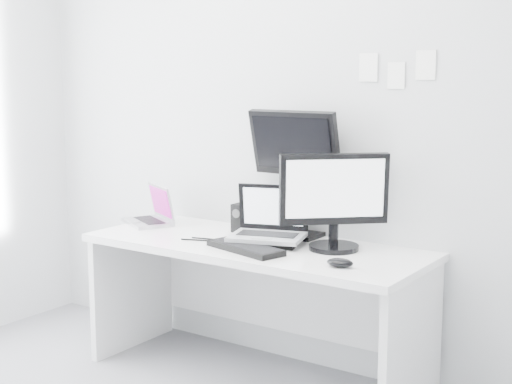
% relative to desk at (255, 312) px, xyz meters
% --- Properties ---
extents(back_wall, '(3.60, 0.00, 3.60)m').
position_rel_desk_xyz_m(back_wall, '(0.00, 0.35, 0.99)').
color(back_wall, '#BCBEC1').
rests_on(back_wall, ground).
extents(desk, '(1.80, 0.70, 0.73)m').
position_rel_desk_xyz_m(desk, '(0.00, 0.00, 0.00)').
color(desk, white).
rests_on(desk, ground).
extents(macbook, '(0.39, 0.35, 0.23)m').
position_rel_desk_xyz_m(macbook, '(-0.79, 0.06, 0.48)').
color(macbook, '#AFAFB3').
rests_on(macbook, desk).
extents(speaker, '(0.10, 0.10, 0.16)m').
position_rel_desk_xyz_m(speaker, '(-0.22, 0.18, 0.44)').
color(speaker, black).
rests_on(speaker, desk).
extents(dell_laptop, '(0.44, 0.38, 0.31)m').
position_rel_desk_xyz_m(dell_laptop, '(0.07, 0.00, 0.52)').
color(dell_laptop, '#9FA1A5').
rests_on(dell_laptop, desk).
extents(rear_monitor, '(0.51, 0.18, 0.69)m').
position_rel_desk_xyz_m(rear_monitor, '(0.09, 0.26, 0.71)').
color(rear_monitor, black).
rests_on(rear_monitor, desk).
extents(samsung_monitor, '(0.57, 0.55, 0.50)m').
position_rel_desk_xyz_m(samsung_monitor, '(0.40, 0.10, 0.61)').
color(samsung_monitor, black).
rests_on(samsung_monitor, desk).
extents(keyboard, '(0.46, 0.26, 0.03)m').
position_rel_desk_xyz_m(keyboard, '(0.06, -0.16, 0.38)').
color(keyboard, black).
rests_on(keyboard, desk).
extents(mouse, '(0.13, 0.10, 0.04)m').
position_rel_desk_xyz_m(mouse, '(0.59, -0.18, 0.39)').
color(mouse, black).
rests_on(mouse, desk).
extents(wall_note_0, '(0.10, 0.00, 0.14)m').
position_rel_desk_xyz_m(wall_note_0, '(0.45, 0.34, 1.26)').
color(wall_note_0, white).
rests_on(wall_note_0, back_wall).
extents(wall_note_1, '(0.09, 0.00, 0.13)m').
position_rel_desk_xyz_m(wall_note_1, '(0.60, 0.34, 1.22)').
color(wall_note_1, white).
rests_on(wall_note_1, back_wall).
extents(wall_note_2, '(0.10, 0.00, 0.14)m').
position_rel_desk_xyz_m(wall_note_2, '(0.75, 0.34, 1.26)').
color(wall_note_2, white).
rests_on(wall_note_2, back_wall).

